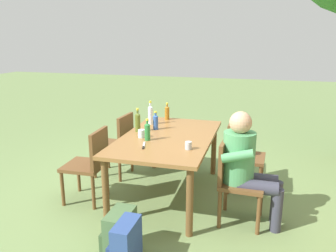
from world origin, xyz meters
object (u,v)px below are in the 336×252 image
(bottle_green, at_px, (147,131))
(backpack_by_near_side, at_px, (119,234))
(bottle_blue, at_px, (156,122))
(table_knife, at_px, (144,146))
(chair_far_left, at_px, (240,152))
(cup_steel, at_px, (188,145))
(chair_near_right, at_px, (91,162))
(bottle_amber, at_px, (167,112))
(backpack_by_far_side, at_px, (126,246))
(bottle_olive, at_px, (138,122))
(person_in_white_shirt, at_px, (246,163))
(dining_table, at_px, (168,142))
(chair_near_left, at_px, (118,142))
(chair_far_right, at_px, (234,177))
(cup_glass, at_px, (141,134))
(bottle_clear, at_px, (150,114))

(bottle_green, bearing_deg, backpack_by_near_side, 4.44)
(bottle_blue, height_order, table_knife, bottle_blue)
(chair_far_left, relative_size, cup_steel, 10.61)
(chair_near_right, xyz_separation_m, chair_far_left, (-0.79, 1.63, 0.00))
(bottle_amber, xyz_separation_m, backpack_by_far_side, (2.17, 0.26, -0.65))
(bottle_olive, distance_m, cup_steel, 0.89)
(chair_far_left, xyz_separation_m, person_in_white_shirt, (0.79, 0.11, 0.17))
(backpack_by_near_side, bearing_deg, dining_table, 175.46)
(bottle_green, relative_size, bottle_blue, 1.06)
(chair_near_right, relative_size, bottle_green, 3.54)
(chair_near_left, bearing_deg, person_in_white_shirt, 65.80)
(table_knife, bearing_deg, chair_far_right, 93.02)
(bottle_green, height_order, backpack_by_near_side, bottle_green)
(person_in_white_shirt, height_order, cup_glass, person_in_white_shirt)
(table_knife, bearing_deg, bottle_green, -171.82)
(chair_near_left, distance_m, person_in_white_shirt, 1.92)
(bottle_olive, height_order, backpack_by_near_side, bottle_olive)
(chair_far_left, relative_size, backpack_by_near_side, 2.13)
(chair_near_right, xyz_separation_m, person_in_white_shirt, (0.00, 1.74, 0.17))
(bottle_clear, distance_m, bottle_blue, 0.27)
(person_in_white_shirt, bearing_deg, chair_near_left, -114.20)
(chair_far_left, xyz_separation_m, bottle_olive, (0.32, -1.22, 0.39))
(person_in_white_shirt, distance_m, backpack_by_far_side, 1.42)
(chair_near_left, relative_size, bottle_blue, 3.73)
(bottle_blue, bearing_deg, table_knife, 6.82)
(bottle_clear, height_order, backpack_by_near_side, bottle_clear)
(backpack_by_near_side, bearing_deg, cup_steel, 152.52)
(person_in_white_shirt, bearing_deg, cup_steel, -88.70)
(cup_steel, bearing_deg, dining_table, -140.73)
(dining_table, distance_m, bottle_clear, 0.63)
(person_in_white_shirt, relative_size, cup_steel, 14.38)
(chair_near_left, xyz_separation_m, backpack_by_near_side, (1.63, 0.72, -0.29))
(bottle_green, bearing_deg, person_in_white_shirt, 81.17)
(chair_far_left, height_order, backpack_by_near_side, chair_far_left)
(bottle_green, xyz_separation_m, cup_glass, (-0.08, -0.10, -0.06))
(chair_near_left, distance_m, table_knife, 1.10)
(bottle_blue, height_order, backpack_by_near_side, bottle_blue)
(dining_table, height_order, cup_steel, cup_steel)
(chair_far_left, distance_m, backpack_by_far_side, 1.98)
(chair_far_left, relative_size, backpack_by_far_side, 2.06)
(bottle_clear, bearing_deg, cup_steel, 39.05)
(chair_near_left, bearing_deg, bottle_amber, 123.16)
(bottle_green, relative_size, bottle_amber, 1.03)
(chair_far_left, relative_size, table_knife, 3.68)
(chair_far_right, xyz_separation_m, table_knife, (0.05, -0.96, 0.27))
(chair_near_left, height_order, bottle_clear, bottle_clear)
(chair_far_right, height_order, cup_glass, chair_far_right)
(chair_far_left, relative_size, cup_glass, 9.39)
(dining_table, xyz_separation_m, backpack_by_far_side, (1.40, 0.03, -0.47))
(chair_near_left, height_order, chair_far_left, same)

